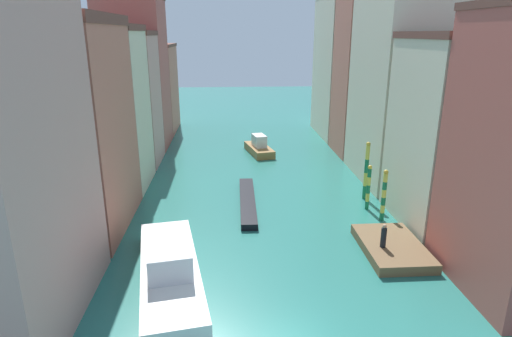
{
  "coord_description": "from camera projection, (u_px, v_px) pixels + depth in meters",
  "views": [
    {
      "loc": [
        -2.64,
        -16.48,
        14.02
      ],
      "look_at": [
        -0.04,
        22.89,
        1.5
      ],
      "focal_mm": 30.02,
      "sensor_mm": 36.0,
      "label": 1
    }
  ],
  "objects": [
    {
      "name": "building_right_2",
      "position": [
        404.0,
        73.0,
        40.35
      ],
      "size": [
        7.56,
        11.51,
        20.83
      ],
      "color": "beige",
      "rests_on": "ground"
    },
    {
      "name": "mooring_pole_2",
      "position": [
        366.0,
        170.0,
        37.16
      ],
      "size": [
        0.38,
        0.38,
        5.17
      ],
      "color": "#197247",
      "rests_on": "ground"
    },
    {
      "name": "building_left_2",
      "position": [
        103.0,
        109.0,
        39.11
      ],
      "size": [
        7.56,
        7.51,
        14.77
      ],
      "color": "beige",
      "rests_on": "ground"
    },
    {
      "name": "gondola_black",
      "position": [
        248.0,
        201.0,
        36.64
      ],
      "size": [
        1.46,
        10.55,
        0.52
      ],
      "color": "black",
      "rests_on": "ground"
    },
    {
      "name": "ground_plane",
      "position": [
        255.0,
        178.0,
        43.38
      ],
      "size": [
        154.0,
        154.0,
        0.0
      ],
      "primitive_type": "plane",
      "color": "#28756B"
    },
    {
      "name": "mooring_pole_0",
      "position": [
        384.0,
        195.0,
        32.97
      ],
      "size": [
        0.37,
        0.37,
        4.14
      ],
      "color": "#197247",
      "rests_on": "ground"
    },
    {
      "name": "mooring_pole_1",
      "position": [
        368.0,
        187.0,
        35.11
      ],
      "size": [
        0.35,
        0.35,
        3.83
      ],
      "color": "#197247",
      "rests_on": "ground"
    },
    {
      "name": "vaporetto_white",
      "position": [
        170.0,
        268.0,
        24.92
      ],
      "size": [
        5.31,
        12.34,
        2.7
      ],
      "color": "white",
      "rests_on": "ground"
    },
    {
      "name": "building_left_1",
      "position": [
        67.0,
        127.0,
        30.36
      ],
      "size": [
        7.56,
        10.74,
        15.3
      ],
      "color": "#C6705B",
      "rests_on": "ground"
    },
    {
      "name": "building_right_3",
      "position": [
        371.0,
        69.0,
        49.68
      ],
      "size": [
        7.56,
        7.36,
        20.01
      ],
      "color": "#C6705B",
      "rests_on": "ground"
    },
    {
      "name": "person_on_dock",
      "position": [
        384.0,
        236.0,
        27.77
      ],
      "size": [
        0.36,
        0.36,
        1.61
      ],
      "color": "black",
      "rests_on": "waterfront_dock"
    },
    {
      "name": "building_right_4",
      "position": [
        348.0,
        65.0,
        59.36
      ],
      "size": [
        7.56,
        12.23,
        19.47
      ],
      "color": "beige",
      "rests_on": "ground"
    },
    {
      "name": "building_left_3",
      "position": [
        122.0,
        99.0,
        46.42
      ],
      "size": [
        7.56,
        7.19,
        14.27
      ],
      "color": "tan",
      "rests_on": "ground"
    },
    {
      "name": "motorboat_0",
      "position": [
        259.0,
        147.0,
        51.95
      ],
      "size": [
        3.45,
        6.32,
        2.31
      ],
      "color": "olive",
      "rests_on": "ground"
    },
    {
      "name": "building_left_4",
      "position": [
        135.0,
        73.0,
        53.04
      ],
      "size": [
        7.56,
        8.01,
        18.52
      ],
      "color": "#B25147",
      "rests_on": "ground"
    },
    {
      "name": "building_left_5",
      "position": [
        149.0,
        88.0,
        62.59
      ],
      "size": [
        7.56,
        9.9,
        12.56
      ],
      "color": "#C6705B",
      "rests_on": "ground"
    },
    {
      "name": "building_right_1",
      "position": [
        457.0,
        132.0,
        31.35
      ],
      "size": [
        7.56,
        8.86,
        14.14
      ],
      "color": "beige",
      "rests_on": "ground"
    },
    {
      "name": "waterfront_dock",
      "position": [
        392.0,
        247.0,
        28.61
      ],
      "size": [
        3.86,
        6.16,
        0.66
      ],
      "color": "brown",
      "rests_on": "ground"
    }
  ]
}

